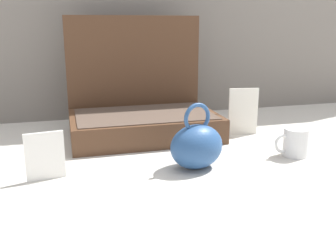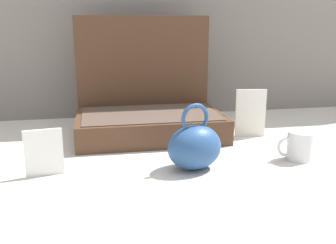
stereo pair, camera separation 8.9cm
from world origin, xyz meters
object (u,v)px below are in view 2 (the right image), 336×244
Objects in this scene: open_suitcase at (148,109)px; coffee_mug at (299,146)px; teal_pouch_handbag at (195,146)px; info_card_left at (44,153)px; poster_card_right at (250,113)px.

open_suitcase reaches higher than coffee_mug.
teal_pouch_handbag is 1.47× the size of info_card_left.
poster_card_right is (-0.05, 0.25, 0.04)m from coffee_mug.
info_card_left is (-0.71, 0.01, 0.02)m from coffee_mug.
coffee_mug is (0.32, 0.02, -0.02)m from teal_pouch_handbag.
poster_card_right is (0.27, 0.27, 0.02)m from teal_pouch_handbag.
open_suitcase reaches higher than teal_pouch_handbag.
coffee_mug is at bearing -70.72° from poster_card_right.
teal_pouch_handbag is at bearing -78.42° from open_suitcase.
info_card_left is at bearing -132.75° from open_suitcase.
open_suitcase is 2.74× the size of teal_pouch_handbag.
teal_pouch_handbag reaches higher than coffee_mug.
teal_pouch_handbag reaches higher than poster_card_right.
coffee_mug is 0.71m from info_card_left.
coffee_mug is (0.39, -0.35, -0.05)m from open_suitcase.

